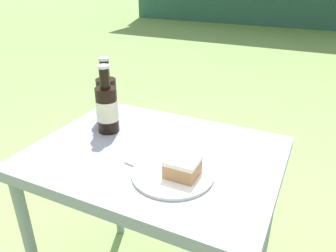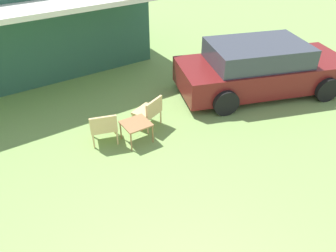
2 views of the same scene
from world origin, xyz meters
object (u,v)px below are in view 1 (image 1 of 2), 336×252
object	(u,v)px
cola_bottle_near	(107,108)
cola_bottle_far	(107,98)
patio_table	(155,173)
cake_on_plate	(177,171)

from	to	relation	value
cola_bottle_near	cola_bottle_far	distance (m)	0.10
cola_bottle_far	cola_bottle_near	bearing A→B (deg)	-54.87
patio_table	cake_on_plate	world-z (taller)	cake_on_plate
patio_table	cola_bottle_far	world-z (taller)	cola_bottle_far
patio_table	cake_on_plate	bearing A→B (deg)	-38.55
patio_table	cola_bottle_far	bearing A→B (deg)	152.95
patio_table	cola_bottle_near	world-z (taller)	cola_bottle_near
patio_table	cake_on_plate	xyz separation A→B (m)	(0.12, -0.10, 0.11)
patio_table	cola_bottle_far	xyz separation A→B (m)	(-0.29, 0.15, 0.18)
cola_bottle_far	patio_table	bearing A→B (deg)	-27.05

